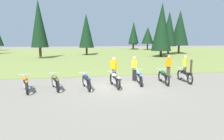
{
  "coord_description": "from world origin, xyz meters",
  "views": [
    {
      "loc": [
        -2.23,
        -11.61,
        2.8
      ],
      "look_at": [
        0.0,
        0.6,
        0.9
      ],
      "focal_mm": 32.1,
      "sensor_mm": 36.0,
      "label": 1
    }
  ],
  "objects_px": {
    "motorcycle_orange": "(26,84)",
    "rider_in_hivis_vest": "(134,67)",
    "rider_checking_bike": "(114,68)",
    "trail_marker_post": "(191,68)",
    "motorcycle_black": "(185,75)",
    "motorcycle_olive": "(55,82)",
    "motorcycle_sky_blue": "(139,77)",
    "motorcycle_navy": "(86,81)",
    "motorcycle_cream": "(115,80)",
    "rider_with_back_turned": "(185,66)",
    "rider_near_row_end": "(169,66)",
    "motorcycle_british_green": "(164,77)"
  },
  "relations": [
    {
      "from": "rider_in_hivis_vest",
      "to": "rider_with_back_turned",
      "type": "height_order",
      "value": "same"
    },
    {
      "from": "motorcycle_black",
      "to": "rider_checking_bike",
      "type": "relative_size",
      "value": 1.26
    },
    {
      "from": "motorcycle_olive",
      "to": "rider_checking_bike",
      "type": "bearing_deg",
      "value": 17.68
    },
    {
      "from": "rider_with_back_turned",
      "to": "motorcycle_orange",
      "type": "bearing_deg",
      "value": -170.38
    },
    {
      "from": "motorcycle_navy",
      "to": "rider_in_hivis_vest",
      "type": "height_order",
      "value": "rider_in_hivis_vest"
    },
    {
      "from": "motorcycle_olive",
      "to": "rider_near_row_end",
      "type": "height_order",
      "value": "rider_near_row_end"
    },
    {
      "from": "motorcycle_cream",
      "to": "trail_marker_post",
      "type": "xyz_separation_m",
      "value": [
        6.56,
        2.61,
        0.19
      ]
    },
    {
      "from": "motorcycle_sky_blue",
      "to": "motorcycle_navy",
      "type": "bearing_deg",
      "value": -169.64
    },
    {
      "from": "rider_checking_bike",
      "to": "rider_with_back_turned",
      "type": "distance_m",
      "value": 5.27
    },
    {
      "from": "rider_near_row_end",
      "to": "motorcycle_orange",
      "type": "bearing_deg",
      "value": -167.75
    },
    {
      "from": "motorcycle_cream",
      "to": "motorcycle_sky_blue",
      "type": "bearing_deg",
      "value": 15.67
    },
    {
      "from": "motorcycle_black",
      "to": "rider_checking_bike",
      "type": "height_order",
      "value": "rider_checking_bike"
    },
    {
      "from": "motorcycle_olive",
      "to": "rider_in_hivis_vest",
      "type": "bearing_deg",
      "value": 16.17
    },
    {
      "from": "rider_with_back_turned",
      "to": "rider_near_row_end",
      "type": "height_order",
      "value": "same"
    },
    {
      "from": "motorcycle_british_green",
      "to": "rider_near_row_end",
      "type": "bearing_deg",
      "value": 54.52
    },
    {
      "from": "trail_marker_post",
      "to": "rider_in_hivis_vest",
      "type": "bearing_deg",
      "value": -167.04
    },
    {
      "from": "rider_in_hivis_vest",
      "to": "motorcycle_olive",
      "type": "bearing_deg",
      "value": -163.83
    },
    {
      "from": "motorcycle_orange",
      "to": "rider_in_hivis_vest",
      "type": "distance_m",
      "value": 6.81
    },
    {
      "from": "rider_in_hivis_vest",
      "to": "rider_checking_bike",
      "type": "bearing_deg",
      "value": -167.6
    },
    {
      "from": "trail_marker_post",
      "to": "motorcycle_sky_blue",
      "type": "bearing_deg",
      "value": -156.33
    },
    {
      "from": "motorcycle_navy",
      "to": "rider_checking_bike",
      "type": "distance_m",
      "value": 2.32
    },
    {
      "from": "rider_in_hivis_vest",
      "to": "rider_near_row_end",
      "type": "height_order",
      "value": "same"
    },
    {
      "from": "motorcycle_orange",
      "to": "motorcycle_cream",
      "type": "xyz_separation_m",
      "value": [
        4.95,
        0.19,
        0.0
      ]
    },
    {
      "from": "motorcycle_navy",
      "to": "trail_marker_post",
      "type": "bearing_deg",
      "value": 18.49
    },
    {
      "from": "motorcycle_black",
      "to": "rider_with_back_turned",
      "type": "distance_m",
      "value": 1.28
    },
    {
      "from": "motorcycle_olive",
      "to": "motorcycle_black",
      "type": "xyz_separation_m",
      "value": [
        8.25,
        0.54,
        0.0
      ]
    },
    {
      "from": "motorcycle_sky_blue",
      "to": "rider_near_row_end",
      "type": "relative_size",
      "value": 1.25
    },
    {
      "from": "motorcycle_cream",
      "to": "motorcycle_black",
      "type": "distance_m",
      "value": 4.87
    },
    {
      "from": "motorcycle_black",
      "to": "motorcycle_sky_blue",
      "type": "bearing_deg",
      "value": -178.49
    },
    {
      "from": "motorcycle_black",
      "to": "rider_in_hivis_vest",
      "type": "distance_m",
      "value": 3.36
    },
    {
      "from": "rider_with_back_turned",
      "to": "trail_marker_post",
      "type": "xyz_separation_m",
      "value": [
        1.14,
        1.04,
        -0.32
      ]
    },
    {
      "from": "motorcycle_cream",
      "to": "motorcycle_sky_blue",
      "type": "distance_m",
      "value": 1.73
    },
    {
      "from": "motorcycle_sky_blue",
      "to": "motorcycle_black",
      "type": "bearing_deg",
      "value": 1.51
    },
    {
      "from": "motorcycle_british_green",
      "to": "motorcycle_black",
      "type": "relative_size",
      "value": 1.0
    },
    {
      "from": "motorcycle_navy",
      "to": "motorcycle_black",
      "type": "distance_m",
      "value": 6.55
    },
    {
      "from": "motorcycle_orange",
      "to": "motorcycle_olive",
      "type": "distance_m",
      "value": 1.55
    },
    {
      "from": "motorcycle_orange",
      "to": "motorcycle_navy",
      "type": "bearing_deg",
      "value": 0.76
    },
    {
      "from": "motorcycle_olive",
      "to": "rider_with_back_turned",
      "type": "height_order",
      "value": "rider_with_back_turned"
    },
    {
      "from": "motorcycle_cream",
      "to": "rider_in_hivis_vest",
      "type": "bearing_deg",
      "value": 42.05
    },
    {
      "from": "rider_with_back_turned",
      "to": "trail_marker_post",
      "type": "height_order",
      "value": "rider_with_back_turned"
    },
    {
      "from": "trail_marker_post",
      "to": "motorcycle_black",
      "type": "bearing_deg",
      "value": -129.99
    },
    {
      "from": "motorcycle_orange",
      "to": "rider_near_row_end",
      "type": "relative_size",
      "value": 1.22
    },
    {
      "from": "rider_with_back_turned",
      "to": "rider_near_row_end",
      "type": "bearing_deg",
      "value": 167.75
    },
    {
      "from": "rider_checking_bike",
      "to": "motorcycle_black",
      "type": "bearing_deg",
      "value": -7.38
    },
    {
      "from": "motorcycle_olive",
      "to": "motorcycle_black",
      "type": "bearing_deg",
      "value": 3.73
    },
    {
      "from": "rider_in_hivis_vest",
      "to": "motorcycle_navy",
      "type": "bearing_deg",
      "value": -153.95
    },
    {
      "from": "motorcycle_cream",
      "to": "rider_near_row_end",
      "type": "relative_size",
      "value": 1.26
    },
    {
      "from": "trail_marker_post",
      "to": "motorcycle_olive",
      "type": "bearing_deg",
      "value": -165.4
    },
    {
      "from": "rider_in_hivis_vest",
      "to": "trail_marker_post",
      "type": "bearing_deg",
      "value": 12.96
    },
    {
      "from": "motorcycle_navy",
      "to": "motorcycle_black",
      "type": "relative_size",
      "value": 1.0
    }
  ]
}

